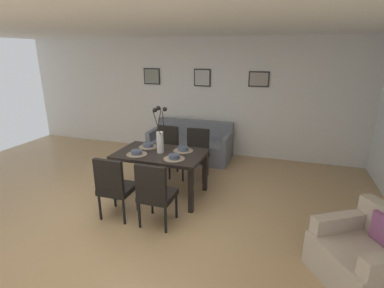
# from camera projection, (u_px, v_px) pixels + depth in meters

# --- Properties ---
(ground_plane) EXTENTS (9.00, 9.00, 0.00)m
(ground_plane) POSITION_uv_depth(u_px,v_px,m) (131.00, 220.00, 4.06)
(ground_plane) COLOR tan
(back_wall_panel) EXTENTS (9.00, 0.10, 2.60)m
(back_wall_panel) POSITION_uv_depth(u_px,v_px,m) (199.00, 97.00, 6.60)
(back_wall_panel) COLOR silver
(back_wall_panel) RESTS_ON ground
(ceiling_panel) EXTENTS (9.00, 7.20, 0.08)m
(ceiling_panel) POSITION_uv_depth(u_px,v_px,m) (133.00, 21.00, 3.62)
(ceiling_panel) COLOR white
(dining_table) EXTENTS (1.40, 0.88, 0.74)m
(dining_table) POSITION_uv_depth(u_px,v_px,m) (161.00, 158.00, 4.60)
(dining_table) COLOR black
(dining_table) RESTS_ON ground
(dining_chair_near_left) EXTENTS (0.45, 0.45, 0.92)m
(dining_chair_near_left) POSITION_uv_depth(u_px,v_px,m) (114.00, 185.00, 3.97)
(dining_chair_near_left) COLOR black
(dining_chair_near_left) RESTS_ON ground
(dining_chair_near_right) EXTENTS (0.45, 0.45, 0.92)m
(dining_chair_near_right) POSITION_uv_depth(u_px,v_px,m) (166.00, 148.00, 5.52)
(dining_chair_near_right) COLOR black
(dining_chair_near_right) RESTS_ON ground
(dining_chair_far_left) EXTENTS (0.44, 0.44, 0.92)m
(dining_chair_far_left) POSITION_uv_depth(u_px,v_px,m) (155.00, 192.00, 3.78)
(dining_chair_far_left) COLOR black
(dining_chair_far_left) RESTS_ON ground
(dining_chair_far_right) EXTENTS (0.47, 0.47, 0.92)m
(dining_chair_far_right) POSITION_uv_depth(u_px,v_px,m) (197.00, 151.00, 5.33)
(dining_chair_far_right) COLOR black
(dining_chair_far_right) RESTS_ON ground
(centerpiece_vase) EXTENTS (0.21, 0.23, 0.73)m
(centerpiece_vase) POSITION_uv_depth(u_px,v_px,m) (160.00, 135.00, 4.49)
(centerpiece_vase) COLOR silver
(centerpiece_vase) RESTS_ON dining_table
(placemat_near_left) EXTENTS (0.32, 0.32, 0.01)m
(placemat_near_left) POSITION_uv_depth(u_px,v_px,m) (137.00, 154.00, 4.49)
(placemat_near_left) COLOR #7F705B
(placemat_near_left) RESTS_ON dining_table
(bowl_near_left) EXTENTS (0.17, 0.17, 0.07)m
(bowl_near_left) POSITION_uv_depth(u_px,v_px,m) (137.00, 152.00, 4.48)
(bowl_near_left) COLOR #475166
(bowl_near_left) RESTS_ON dining_table
(placemat_near_right) EXTENTS (0.32, 0.32, 0.01)m
(placemat_near_right) POSITION_uv_depth(u_px,v_px,m) (148.00, 147.00, 4.85)
(placemat_near_right) COLOR #7F705B
(placemat_near_right) RESTS_ON dining_table
(bowl_near_right) EXTENTS (0.17, 0.17, 0.07)m
(bowl_near_right) POSITION_uv_depth(u_px,v_px,m) (148.00, 145.00, 4.84)
(bowl_near_right) COLOR #475166
(bowl_near_right) RESTS_ON dining_table
(placemat_far_left) EXTENTS (0.32, 0.32, 0.01)m
(placemat_far_left) POSITION_uv_depth(u_px,v_px,m) (174.00, 159.00, 4.30)
(placemat_far_left) COLOR #7F705B
(placemat_far_left) RESTS_ON dining_table
(bowl_far_left) EXTENTS (0.17, 0.17, 0.07)m
(bowl_far_left) POSITION_uv_depth(u_px,v_px,m) (174.00, 156.00, 4.29)
(bowl_far_left) COLOR #475166
(bowl_far_left) RESTS_ON dining_table
(placemat_far_right) EXTENTS (0.32, 0.32, 0.01)m
(placemat_far_right) POSITION_uv_depth(u_px,v_px,m) (183.00, 151.00, 4.66)
(placemat_far_right) COLOR #7F705B
(placemat_far_right) RESTS_ON dining_table
(bowl_far_right) EXTENTS (0.17, 0.17, 0.07)m
(bowl_far_right) POSITION_uv_depth(u_px,v_px,m) (183.00, 148.00, 4.65)
(bowl_far_right) COLOR #475166
(bowl_far_right) RESTS_ON dining_table
(sofa) EXTENTS (1.77, 0.84, 0.80)m
(sofa) POSITION_uv_depth(u_px,v_px,m) (191.00, 146.00, 6.41)
(sofa) COLOR slate
(sofa) RESTS_ON ground
(armchair) EXTENTS (1.10, 1.10, 0.75)m
(armchair) POSITION_uv_depth(u_px,v_px,m) (366.00, 256.00, 2.91)
(armchair) COLOR #B7A893
(armchair) RESTS_ON ground
(framed_picture_left) EXTENTS (0.41, 0.03, 0.37)m
(framed_picture_left) POSITION_uv_depth(u_px,v_px,m) (152.00, 76.00, 6.75)
(framed_picture_left) COLOR black
(framed_picture_center) EXTENTS (0.38, 0.03, 0.38)m
(framed_picture_center) POSITION_uv_depth(u_px,v_px,m) (202.00, 78.00, 6.38)
(framed_picture_center) COLOR black
(framed_picture_right) EXTENTS (0.43, 0.03, 0.32)m
(framed_picture_right) POSITION_uv_depth(u_px,v_px,m) (259.00, 79.00, 6.01)
(framed_picture_right) COLOR black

